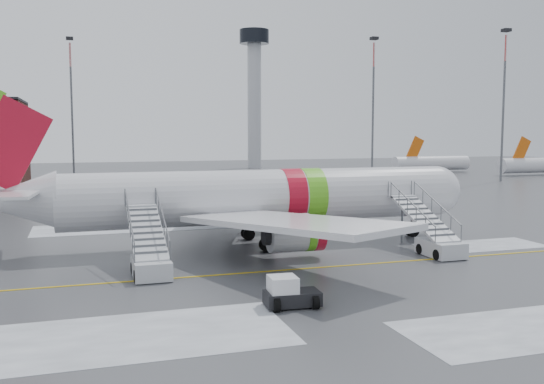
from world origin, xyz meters
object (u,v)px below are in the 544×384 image
object	(u,v)px
airstair_fwd	(434,238)
pushback_tug	(289,293)
airstair_aft	(149,256)
airliner	(251,198)

from	to	relation	value
airstair_fwd	pushback_tug	xyz separation A→B (m)	(-13.16, -8.48, -0.42)
pushback_tug	airstair_fwd	bearing A→B (deg)	32.80
airstair_aft	airliner	bearing A→B (deg)	39.94
airstair_fwd	airstair_aft	distance (m)	18.58
airliner	airstair_fwd	distance (m)	12.82
airstair_aft	pushback_tug	bearing A→B (deg)	-57.41
airstair_aft	pushback_tug	size ratio (longest dim) A/B	2.93
airstair_fwd	airstair_aft	size ratio (longest dim) A/B	1.00
airstair_fwd	pushback_tug	size ratio (longest dim) A/B	2.93
airstair_fwd	airliner	bearing A→B (deg)	148.75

